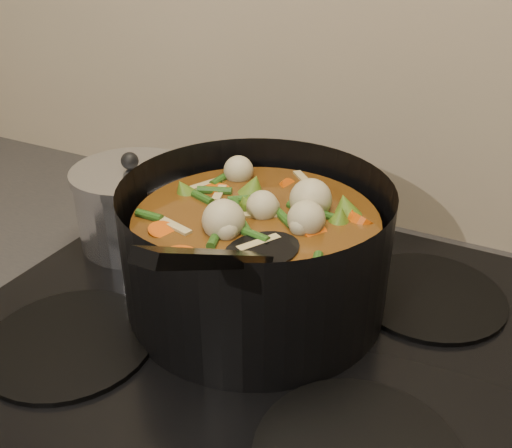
% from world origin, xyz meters
% --- Properties ---
extents(stovetop, '(0.62, 0.54, 0.03)m').
position_xyz_m(stovetop, '(0.00, 1.93, 0.92)').
color(stovetop, black).
rests_on(stovetop, counter).
extents(stockpot, '(0.34, 0.43, 0.22)m').
position_xyz_m(stockpot, '(-0.02, 1.96, 1.00)').
color(stockpot, black).
rests_on(stockpot, stovetop).
extents(saucepan, '(0.16, 0.16, 0.13)m').
position_xyz_m(saucepan, '(-0.23, 2.01, 0.98)').
color(saucepan, silver).
rests_on(saucepan, stovetop).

